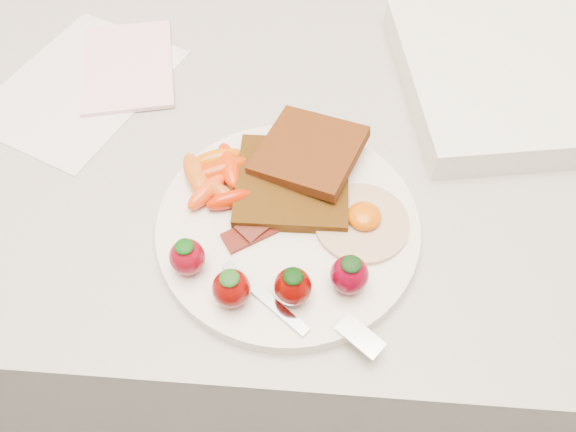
{
  "coord_description": "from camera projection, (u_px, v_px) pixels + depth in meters",
  "views": [
    {
      "loc": [
        0.05,
        1.25,
        1.4
      ],
      "look_at": [
        0.03,
        1.57,
        0.93
      ],
      "focal_mm": 35.0,
      "sensor_mm": 36.0,
      "label": 1
    }
  ],
  "objects": [
    {
      "name": "plate",
      "position": [
        288.0,
        226.0,
        0.58
      ],
      "size": [
        0.27,
        0.27,
        0.02
      ],
      "primitive_type": "cylinder",
      "color": "silver",
      "rests_on": "counter"
    },
    {
      "name": "strawberries",
      "position": [
        268.0,
        277.0,
        0.51
      ],
      "size": [
        0.19,
        0.06,
        0.04
      ],
      "color": "maroon",
      "rests_on": "plate"
    },
    {
      "name": "toast_upper",
      "position": [
        309.0,
        151.0,
        0.6
      ],
      "size": [
        0.13,
        0.13,
        0.02
      ],
      "primitive_type": "cube",
      "rotation": [
        0.0,
        -0.1,
        -0.37
      ],
      "color": "black",
      "rests_on": "toast_lower"
    },
    {
      "name": "appliance",
      "position": [
        543.0,
        73.0,
        0.69
      ],
      "size": [
        0.39,
        0.33,
        0.04
      ],
      "primitive_type": "cube",
      "rotation": [
        0.0,
        0.0,
        0.17
      ],
      "color": "silver",
      "rests_on": "counter"
    },
    {
      "name": "fork",
      "position": [
        307.0,
        314.0,
        0.51
      ],
      "size": [
        0.16,
        0.09,
        0.0
      ],
      "color": "silver",
      "rests_on": "plate"
    },
    {
      "name": "baby_carrots",
      "position": [
        216.0,
        176.0,
        0.59
      ],
      "size": [
        0.09,
        0.1,
        0.02
      ],
      "color": "#B92E00",
      "rests_on": "plate"
    },
    {
      "name": "toast_lower",
      "position": [
        292.0,
        182.0,
        0.59
      ],
      "size": [
        0.12,
        0.12,
        0.01
      ],
      "primitive_type": "cube",
      "rotation": [
        0.0,
        0.0,
        0.02
      ],
      "color": "black",
      "rests_on": "plate"
    },
    {
      "name": "counter",
      "position": [
        279.0,
        300.0,
        1.04
      ],
      "size": [
        2.0,
        0.6,
        0.9
      ],
      "primitive_type": "cube",
      "color": "gray",
      "rests_on": "ground"
    },
    {
      "name": "bacon_strips",
      "position": [
        277.0,
        217.0,
        0.57
      ],
      "size": [
        0.11,
        0.1,
        0.01
      ],
      "color": "#4E0E05",
      "rests_on": "plate"
    },
    {
      "name": "paper_sheet",
      "position": [
        80.0,
        86.0,
        0.71
      ],
      "size": [
        0.26,
        0.29,
        0.0
      ],
      "primitive_type": "cube",
      "rotation": [
        0.0,
        0.0,
        -0.41
      ],
      "color": "silver",
      "rests_on": "counter"
    },
    {
      "name": "notepad",
      "position": [
        128.0,
        66.0,
        0.72
      ],
      "size": [
        0.15,
        0.19,
        0.01
      ],
      "primitive_type": "cube",
      "rotation": [
        0.0,
        0.0,
        0.23
      ],
      "color": "#FEC1CA",
      "rests_on": "paper_sheet"
    },
    {
      "name": "fried_egg",
      "position": [
        362.0,
        221.0,
        0.57
      ],
      "size": [
        0.12,
        0.12,
        0.02
      ],
      "color": "beige",
      "rests_on": "plate"
    }
  ]
}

